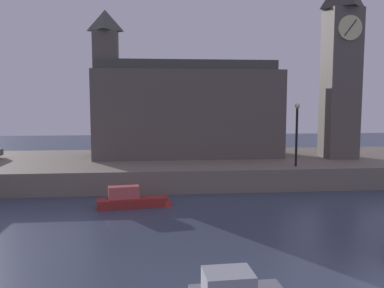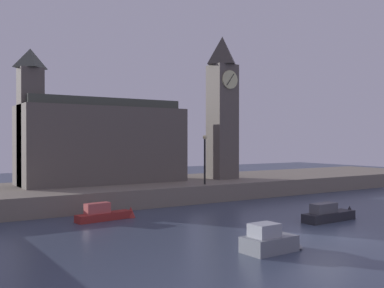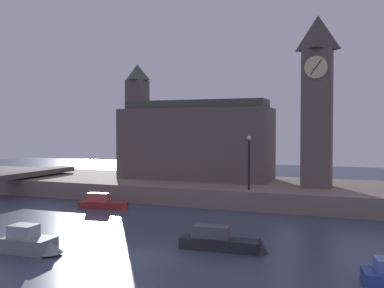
# 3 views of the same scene
# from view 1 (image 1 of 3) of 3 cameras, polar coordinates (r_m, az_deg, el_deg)

# --- Properties ---
(far_embankment) EXTENTS (70.00, 12.00, 1.50)m
(far_embankment) POSITION_cam_1_polar(r_m,az_deg,el_deg) (32.90, 8.05, -3.10)
(far_embankment) COLOR slate
(far_embankment) RESTS_ON ground
(clock_tower) EXTENTS (2.62, 2.65, 14.19)m
(clock_tower) POSITION_cam_1_polar(r_m,az_deg,el_deg) (34.06, 20.02, 10.55)
(clock_tower) COLOR #5B544C
(clock_tower) RESTS_ON far_embankment
(parliament_hall) EXTENTS (14.71, 5.26, 11.42)m
(parliament_hall) POSITION_cam_1_polar(r_m,az_deg,el_deg) (33.03, -1.38, 4.88)
(parliament_hall) COLOR #5B544C
(parliament_hall) RESTS_ON far_embankment
(streetlamp) EXTENTS (0.36, 0.36, 4.29)m
(streetlamp) POSITION_cam_1_polar(r_m,az_deg,el_deg) (28.55, 14.36, 2.22)
(streetlamp) COLOR black
(streetlamp) RESTS_ON far_embankment
(boat_dinghy_red) EXTENTS (4.42, 1.49, 1.41)m
(boat_dinghy_red) POSITION_cam_1_polar(r_m,az_deg,el_deg) (23.46, -7.58, -7.72)
(boat_dinghy_red) COLOR maroon
(boat_dinghy_red) RESTS_ON ground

